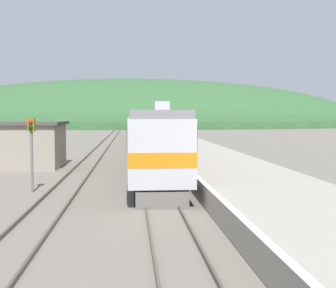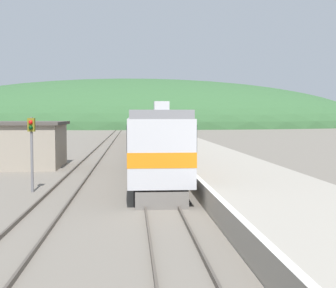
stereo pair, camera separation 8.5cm
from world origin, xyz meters
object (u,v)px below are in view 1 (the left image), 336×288
at_px(carriage_second, 143,131).
at_px(carriage_fourth, 137,124).
at_px(express_train_lead_car, 152,142).
at_px(carriage_third, 139,126).
at_px(signal_post_siding, 31,139).

xyz_separation_m(carriage_second, carriage_fourth, (0.00, 44.32, 0.00)).
height_order(express_train_lead_car, carriage_third, express_train_lead_car).
relative_size(carriage_second, carriage_third, 1.00).
xyz_separation_m(carriage_second, carriage_third, (0.00, 22.16, 0.00)).
bearing_deg(signal_post_siding, carriage_second, 76.13).
bearing_deg(signal_post_siding, carriage_fourth, 84.72).
height_order(carriage_third, carriage_fourth, same).
bearing_deg(carriage_second, carriage_third, 90.00).
bearing_deg(carriage_third, carriage_second, -90.00).
bearing_deg(carriage_second, signal_post_siding, -103.87).
xyz_separation_m(carriage_third, carriage_fourth, (0.00, 22.16, 0.00)).
bearing_deg(express_train_lead_car, carriage_third, 90.00).
xyz_separation_m(express_train_lead_car, carriage_third, (0.00, 44.00, -0.01)).
relative_size(express_train_lead_car, carriage_second, 0.95).
bearing_deg(carriage_fourth, express_train_lead_car, -90.00).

